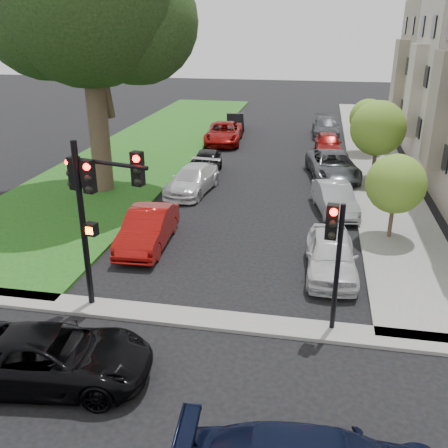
% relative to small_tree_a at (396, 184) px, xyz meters
% --- Properties ---
extents(ground, '(140.00, 140.00, 0.00)m').
position_rel_small_tree_a_xyz_m(ground, '(-6.20, -9.51, -2.41)').
color(ground, black).
rests_on(ground, ground).
extents(grass_strip, '(8.00, 44.00, 0.12)m').
position_rel_small_tree_a_xyz_m(grass_strip, '(-15.20, 14.49, -2.35)').
color(grass_strip, '#1D3A14').
rests_on(grass_strip, ground).
extents(sidewalk_right, '(3.50, 44.00, 0.12)m').
position_rel_small_tree_a_xyz_m(sidewalk_right, '(0.55, 14.49, -2.35)').
color(sidewalk_right, gray).
rests_on(sidewalk_right, ground).
extents(sidewalk_cross, '(60.00, 1.00, 0.12)m').
position_rel_small_tree_a_xyz_m(sidewalk_cross, '(-6.20, -7.51, -2.35)').
color(sidewalk_cross, gray).
rests_on(sidewalk_cross, ground).
extents(small_tree_a, '(2.42, 2.42, 3.63)m').
position_rel_small_tree_a_xyz_m(small_tree_a, '(0.00, 0.00, 0.00)').
color(small_tree_a, '#483323').
rests_on(small_tree_a, ground).
extents(small_tree_b, '(3.03, 3.03, 4.55)m').
position_rel_small_tree_a_xyz_m(small_tree_b, '(0.00, 8.37, 0.61)').
color(small_tree_b, '#483323').
rests_on(small_tree_b, ground).
extents(small_tree_c, '(2.50, 2.50, 3.74)m').
position_rel_small_tree_a_xyz_m(small_tree_c, '(0.00, 14.70, 0.08)').
color(small_tree_c, '#483323').
rests_on(small_tree_c, ground).
extents(traffic_signal_main, '(2.63, 0.76, 5.37)m').
position_rel_small_tree_a_xyz_m(traffic_signal_main, '(-9.58, -7.27, 1.29)').
color(traffic_signal_main, black).
rests_on(traffic_signal_main, ground).
extents(traffic_signal_secondary, '(0.52, 0.42, 3.98)m').
position_rel_small_tree_a_xyz_m(traffic_signal_secondary, '(-2.56, -7.32, 0.36)').
color(traffic_signal_secondary, black).
rests_on(traffic_signal_secondary, ground).
extents(car_cross_near, '(5.33, 3.01, 1.41)m').
position_rel_small_tree_a_xyz_m(car_cross_near, '(-9.40, -10.87, -1.71)').
color(car_cross_near, black).
rests_on(car_cross_near, ground).
extents(car_parked_0, '(1.94, 4.46, 1.50)m').
position_rel_small_tree_a_xyz_m(car_parked_0, '(-2.46, -3.60, -1.66)').
color(car_parked_0, silver).
rests_on(car_parked_0, ground).
extents(car_parked_1, '(2.33, 4.46, 1.40)m').
position_rel_small_tree_a_xyz_m(car_parked_1, '(-2.24, 2.74, -1.71)').
color(car_parked_1, '#999BA0').
rests_on(car_parked_1, ground).
extents(car_parked_2, '(3.43, 5.87, 1.54)m').
position_rel_small_tree_a_xyz_m(car_parked_2, '(-2.27, 8.45, -1.64)').
color(car_parked_2, '#3F4247').
rests_on(car_parked_2, ground).
extents(car_parked_3, '(1.96, 4.30, 1.43)m').
position_rel_small_tree_a_xyz_m(car_parked_3, '(-2.50, 14.35, -1.70)').
color(car_parked_3, maroon).
rests_on(car_parked_3, ground).
extents(car_parked_4, '(2.22, 4.99, 1.42)m').
position_rel_small_tree_a_xyz_m(car_parked_4, '(-2.69, 20.24, -1.70)').
color(car_parked_4, '#3F4247').
rests_on(car_parked_4, ground).
extents(car_parked_5, '(1.85, 4.67, 1.51)m').
position_rel_small_tree_a_xyz_m(car_parked_5, '(-9.70, -2.55, -1.66)').
color(car_parked_5, maroon).
rests_on(car_parked_5, ground).
extents(car_parked_6, '(2.45, 4.91, 1.37)m').
position_rel_small_tree_a_xyz_m(car_parked_6, '(-9.62, 4.48, -1.73)').
color(car_parked_6, silver).
rests_on(car_parked_6, ground).
extents(car_parked_7, '(2.10, 4.28, 1.40)m').
position_rel_small_tree_a_xyz_m(car_parked_7, '(-9.65, 7.97, -1.71)').
color(car_parked_7, black).
rests_on(car_parked_7, ground).
extents(car_parked_8, '(3.01, 5.70, 1.53)m').
position_rel_small_tree_a_xyz_m(car_parked_8, '(-10.16, 16.19, -1.65)').
color(car_parked_8, maroon).
rests_on(car_parked_8, ground).
extents(car_parked_9, '(2.14, 4.19, 1.32)m').
position_rel_small_tree_a_xyz_m(car_parked_9, '(-10.16, 21.19, -1.75)').
color(car_parked_9, black).
rests_on(car_parked_9, ground).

